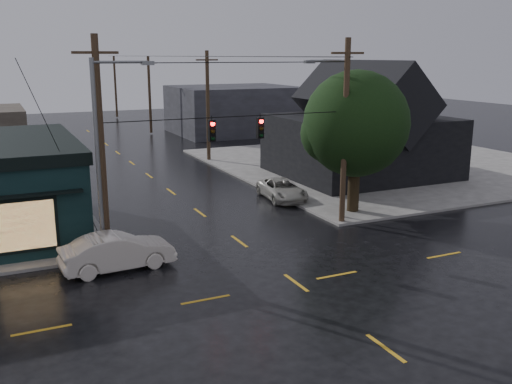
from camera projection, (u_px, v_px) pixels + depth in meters
name	position (u px, v px, depth m)	size (l,w,h in m)	color
ground_plane	(296.00, 283.00, 23.74)	(160.00, 160.00, 0.00)	black
sidewalk_ne	(387.00, 163.00, 49.55)	(28.00, 28.00, 0.15)	slate
ne_building	(361.00, 119.00, 43.83)	(12.60, 11.60, 8.75)	black
corner_tree	(356.00, 124.00, 33.04)	(6.20, 6.20, 8.33)	black
utility_pole_nw	(108.00, 257.00, 26.81)	(2.00, 0.32, 10.15)	#322116
utility_pole_ne	(341.00, 223.00, 32.14)	(2.00, 0.32, 10.15)	#322116
utility_pole_far_a	(209.00, 161.00, 51.10)	(2.00, 0.32, 9.65)	#322116
utility_pole_far_b	(151.00, 134.00, 68.74)	(2.00, 0.32, 9.15)	#322116
utility_pole_far_c	(117.00, 118.00, 86.37)	(2.00, 0.32, 9.15)	#322116
span_signal_assembly	(236.00, 129.00, 28.18)	(13.00, 0.48, 1.23)	black
streetlight_nw	(105.00, 262.00, 26.07)	(5.40, 0.30, 9.15)	slate
streetlight_ne	(342.00, 219.00, 32.96)	(5.40, 0.30, 9.15)	slate
bg_building_east	(233.00, 110.00, 69.33)	(14.00, 12.00, 5.60)	#27262B
sedan_cream	(118.00, 252.00, 25.08)	(1.72, 4.94, 1.63)	beige
suv_silver	(282.00, 190.00, 37.36)	(2.20, 4.78, 1.33)	#ABA89D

